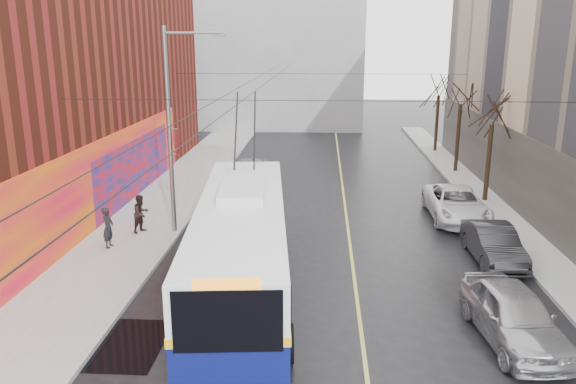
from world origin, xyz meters
name	(u,v)px	position (x,y,z in m)	size (l,w,h in m)	color
ground	(310,361)	(0.00, 0.00, 0.00)	(140.00, 140.00, 0.00)	black
sidewalk_left	(151,218)	(-8.00, 12.00, 0.07)	(4.00, 60.00, 0.15)	gray
sidewalk_right	(508,225)	(9.00, 12.00, 0.07)	(2.00, 60.00, 0.15)	gray
lane_line	(346,211)	(1.50, 14.00, 0.00)	(0.12, 50.00, 0.01)	#BFB74C
building_far	(262,34)	(-6.00, 44.99, 9.02)	(20.50, 12.10, 18.00)	gray
streetlight_pole	(173,127)	(-6.14, 10.00, 4.85)	(2.65, 0.60, 9.00)	slate
catenary_wires	(267,85)	(-2.54, 14.77, 6.25)	(18.00, 60.00, 0.22)	black
tree_near	(493,109)	(9.00, 16.00, 4.98)	(3.20, 3.20, 6.40)	black
tree_mid	(461,92)	(9.00, 23.00, 5.25)	(3.20, 3.20, 6.68)	black
tree_far	(439,85)	(9.00, 30.00, 5.14)	(3.20, 3.20, 6.57)	black
puddle	(115,344)	(-5.59, 0.54, 0.00)	(2.79, 2.97, 0.01)	black
pigeons_flying	(255,88)	(-2.56, 9.69, 6.51)	(1.00, 1.20, 1.52)	slate
trolleybus	(242,245)	(-2.41, 4.12, 1.75)	(4.07, 13.42, 6.28)	#0A1050
parked_car_a	(513,315)	(5.80, 1.46, 0.81)	(1.90, 4.73, 1.61)	#A6A7AA
parked_car_b	(493,244)	(7.00, 7.59, 0.72)	(1.52, 4.35, 1.43)	#29292C
parked_car_c	(456,204)	(6.78, 13.02, 0.76)	(2.53, 5.49, 1.53)	white
following_car	(247,173)	(-4.14, 18.60, 0.83)	(1.95, 4.85, 1.65)	#ADACB1
pedestrian_a	(108,227)	(-8.46, 7.81, 1.00)	(0.62, 0.41, 1.70)	black
pedestrian_b	(141,213)	(-7.70, 9.76, 1.00)	(0.83, 0.65, 1.71)	black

